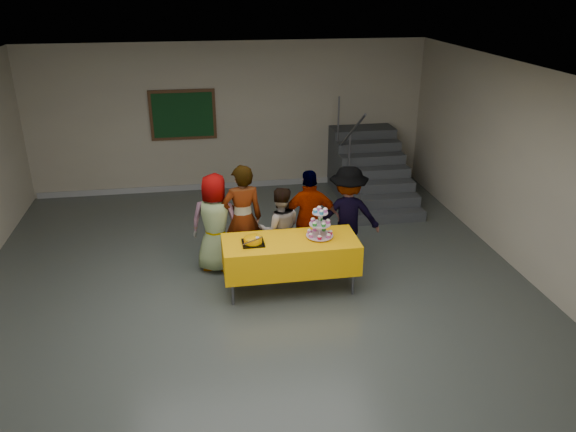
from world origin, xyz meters
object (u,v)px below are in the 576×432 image
object	(u,v)px
schoolchild_a	(215,223)
schoolchild_d	(310,220)
cupcake_stand	(320,226)
noticeboard	(183,115)
schoolchild_b	(243,219)
schoolchild_e	(347,216)
schoolchild_c	(280,230)
bear_cake	(253,240)
staircase	(369,172)
bake_table	(290,254)

from	to	relation	value
schoolchild_a	schoolchild_d	world-z (taller)	schoolchild_d
cupcake_stand	noticeboard	size ratio (longest dim) A/B	0.34
schoolchild_b	schoolchild_e	bearing A→B (deg)	172.33
schoolchild_b	schoolchild_e	distance (m)	1.60
noticeboard	schoolchild_c	bearing A→B (deg)	-69.71
bear_cake	staircase	size ratio (longest dim) A/B	0.15
schoolchild_a	schoolchild_b	bearing A→B (deg)	-176.96
cupcake_stand	bear_cake	world-z (taller)	cupcake_stand
schoolchild_d	noticeboard	xyz separation A→B (m)	(-1.84, 3.69, 0.83)
bear_cake	schoolchild_c	world-z (taller)	schoolchild_c
cupcake_stand	schoolchild_b	xyz separation A→B (m)	(-1.02, 0.67, -0.11)
schoolchild_a	noticeboard	distance (m)	3.66
schoolchild_b	noticeboard	size ratio (longest dim) A/B	1.28
staircase	noticeboard	size ratio (longest dim) A/B	1.85
schoolchild_a	schoolchild_b	xyz separation A→B (m)	(0.40, -0.09, 0.08)
cupcake_stand	bake_table	bearing A→B (deg)	-176.16
schoolchild_d	schoolchild_e	distance (m)	0.59
schoolchild_a	schoolchild_b	world-z (taller)	schoolchild_b
cupcake_stand	noticeboard	distance (m)	4.72
bake_table	noticeboard	bearing A→B (deg)	108.33
schoolchild_e	staircase	world-z (taller)	staircase
schoolchild_a	staircase	xyz separation A→B (m)	(3.20, 2.70, -0.27)
bear_cake	cupcake_stand	bearing A→B (deg)	3.09
schoolchild_a	schoolchild_e	bearing A→B (deg)	-167.85
bake_table	schoolchild_c	bearing A→B (deg)	95.20
schoolchild_d	noticeboard	world-z (taller)	noticeboard
schoolchild_c	schoolchild_d	bearing A→B (deg)	-174.50
noticeboard	bear_cake	bearing A→B (deg)	-78.15
schoolchild_a	schoolchild_b	size ratio (longest dim) A/B	0.91
bake_table	schoolchild_c	world-z (taller)	schoolchild_c
schoolchild_b	noticeboard	xyz separation A→B (m)	(-0.83, 3.63, 0.76)
cupcake_stand	schoolchild_b	world-z (taller)	schoolchild_b
schoolchild_b	schoolchild_c	size ratio (longest dim) A/B	1.26
bear_cake	staircase	distance (m)	4.46
cupcake_stand	bear_cake	size ratio (longest dim) A/B	1.24
schoolchild_d	noticeboard	size ratio (longest dim) A/B	1.19
bake_table	staircase	world-z (taller)	staircase
schoolchild_c	schoolchild_b	bearing A→B (deg)	-9.99
cupcake_stand	bear_cake	bearing A→B (deg)	-176.91
bear_cake	schoolchild_d	world-z (taller)	schoolchild_d
schoolchild_c	bear_cake	bearing A→B (deg)	53.54
staircase	schoolchild_b	bearing A→B (deg)	-135.12
schoolchild_e	noticeboard	size ratio (longest dim) A/B	1.20
cupcake_stand	schoolchild_a	world-z (taller)	schoolchild_a
noticeboard	schoolchild_e	bearing A→B (deg)	-56.28
bake_table	staircase	distance (m)	4.13
cupcake_stand	staircase	world-z (taller)	staircase
schoolchild_c	schoolchild_d	distance (m)	0.48
bake_table	schoolchild_e	size ratio (longest dim) A/B	1.20
schoolchild_d	schoolchild_c	bearing A→B (deg)	8.91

